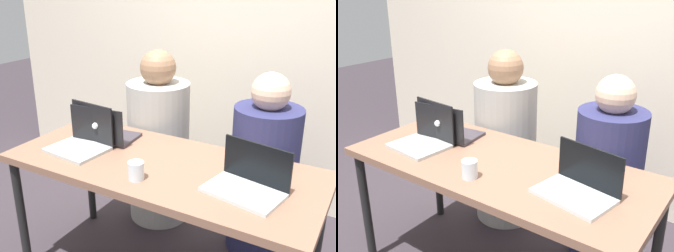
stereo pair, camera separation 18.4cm
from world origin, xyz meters
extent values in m
cube|color=beige|center=(0.00, 1.23, 1.25)|extent=(4.50, 0.10, 2.49)
cube|color=#845D48|center=(0.00, 0.00, 0.73)|extent=(1.63, 0.70, 0.04)
cylinder|color=black|center=(-0.76, -0.30, 0.36)|extent=(0.05, 0.05, 0.71)
cylinder|color=black|center=(-0.76, 0.30, 0.36)|extent=(0.05, 0.05, 0.71)
cylinder|color=black|center=(0.76, 0.30, 0.36)|extent=(0.05, 0.05, 0.71)
cylinder|color=#B0AEA7|center=(-0.37, 0.59, 0.50)|extent=(0.49, 0.49, 1.00)
sphere|color=#997051|center=(-0.37, 0.59, 1.10)|extent=(0.24, 0.24, 0.24)
cylinder|color=navy|center=(0.37, 0.59, 0.47)|extent=(0.49, 0.49, 0.95)
sphere|color=beige|center=(0.37, 0.59, 1.04)|extent=(0.22, 0.22, 0.22)
cube|color=#39333B|center=(-0.45, 0.14, 0.76)|extent=(0.36, 0.25, 0.02)
cube|color=black|center=(-0.44, 0.02, 0.87)|extent=(0.34, 0.04, 0.20)
sphere|color=white|center=(-0.43, 0.01, 0.87)|extent=(0.04, 0.04, 0.04)
cube|color=silver|center=(0.47, -0.09, 0.76)|extent=(0.37, 0.27, 0.02)
cube|color=black|center=(0.49, 0.02, 0.87)|extent=(0.33, 0.07, 0.19)
sphere|color=white|center=(0.49, 0.03, 0.87)|extent=(0.03, 0.03, 0.03)
cube|color=#B2B8B6|center=(-0.48, -0.10, 0.76)|extent=(0.32, 0.27, 0.02)
cube|color=black|center=(-0.46, 0.02, 0.88)|extent=(0.30, 0.04, 0.22)
sphere|color=white|center=(-0.46, 0.04, 0.88)|extent=(0.04, 0.04, 0.04)
cylinder|color=silver|center=(-0.01, -0.21, 0.80)|extent=(0.08, 0.08, 0.09)
cylinder|color=silver|center=(-0.01, -0.21, 0.78)|extent=(0.07, 0.07, 0.05)
camera|label=1|loc=(0.94, -1.56, 1.64)|focal=42.00mm
camera|label=2|loc=(1.09, -1.46, 1.64)|focal=42.00mm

